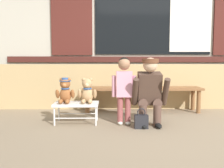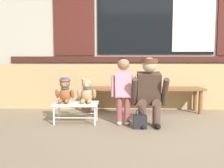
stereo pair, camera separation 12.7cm
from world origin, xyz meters
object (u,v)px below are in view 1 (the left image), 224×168
Objects in this scene: small_display_bench at (76,105)px; child_standing at (124,83)px; teddy_bear_with_hat at (65,91)px; teddy_bear_plain at (87,91)px; handbag_on_ground at (141,121)px; adult_crouching at (150,91)px; wooden_bench_long at (142,91)px.

small_display_bench is 0.77m from child_standing.
teddy_bear_with_hat is 1.00× the size of teddy_bear_plain.
child_standing reaches higher than teddy_bear_plain.
teddy_bear_plain is 1.34× the size of handbag_on_ground.
teddy_bear_with_hat is (-0.16, 0.00, 0.21)m from small_display_bench.
handbag_on_ground is (0.91, -0.29, -0.17)m from small_display_bench.
teddy_bear_plain reaches higher than handbag_on_ground.
handbag_on_ground is (-0.14, -0.18, -0.38)m from adult_crouching.
child_standing is 3.52× the size of handbag_on_ground.
adult_crouching is (1.05, -0.11, 0.21)m from small_display_bench.
adult_crouching reaches higher than teddy_bear_with_hat.
wooden_bench_long is 0.97m from child_standing.
small_display_bench is 1.76× the size of teddy_bear_plain.
child_standing is at bearing -9.41° from teddy_bear_plain.
adult_crouching is at bearing -5.39° from teddy_bear_with_hat.
wooden_bench_long is 3.28× the size of small_display_bench.
handbag_on_ground is (0.22, -0.20, -0.50)m from child_standing.
teddy_bear_plain is at bearing 0.51° from small_display_bench.
small_display_bench is (-1.07, -0.79, -0.11)m from wooden_bench_long.
adult_crouching is at bearing 50.64° from handbag_on_ground.
adult_crouching is (-0.01, -0.90, 0.11)m from wooden_bench_long.
teddy_bear_plain is (0.32, -0.00, -0.01)m from teddy_bear_with_hat.
handbag_on_ground is at bearing -42.37° from child_standing.
teddy_bear_with_hat is at bearing 174.06° from child_standing.
wooden_bench_long is 5.78× the size of teddy_bear_with_hat.
adult_crouching is 0.45m from handbag_on_ground.
teddy_bear_with_hat reaches higher than handbag_on_ground.
wooden_bench_long is 1.20m from teddy_bear_plain.
child_standing reaches higher than handbag_on_ground.
wooden_bench_long is 5.78× the size of teddy_bear_plain.
small_display_bench is 1.76× the size of teddy_bear_with_hat.
child_standing is (-0.38, -0.87, 0.22)m from wooden_bench_long.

